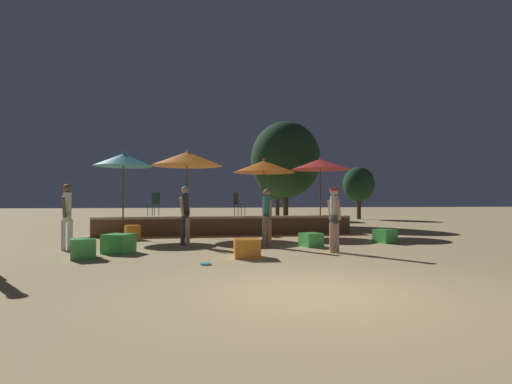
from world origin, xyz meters
TOP-DOWN VIEW (x-y plane):
  - ground_plane at (0.00, 0.00)m, footprint 120.00×120.00m
  - wooden_deck at (-0.34, 10.50)m, footprint 9.57×2.47m
  - patio_umbrella_0 at (1.12, 9.66)m, footprint 2.38×2.38m
  - patio_umbrella_1 at (-4.00, 9.11)m, footprint 2.03×2.03m
  - patio_umbrella_2 at (-1.80, 9.51)m, footprint 2.62×2.62m
  - patio_umbrella_3 at (3.33, 9.51)m, footprint 2.30×2.30m
  - cube_seat_0 at (-3.44, 4.93)m, footprint 0.82×0.82m
  - cube_seat_1 at (-0.42, 3.62)m, footprint 0.61×0.61m
  - cube_seat_2 at (-4.06, 4.04)m, footprint 0.63×0.63m
  - cube_seat_3 at (1.67, 5.42)m, footprint 0.65×0.65m
  - cube_seat_4 at (-3.58, 8.34)m, footprint 0.56×0.56m
  - cube_seat_5 at (4.20, 5.99)m, footprint 0.69×0.69m
  - person_1 at (-1.83, 6.28)m, footprint 0.34×0.46m
  - person_2 at (1.87, 4.14)m, footprint 0.27×0.44m
  - person_3 at (-4.85, 5.63)m, footprint 0.30×0.52m
  - person_4 at (0.42, 5.52)m, footprint 0.27×0.41m
  - bistro_chair_0 at (-3.02, 10.33)m, footprint 0.48×0.48m
  - bistro_chair_1 at (0.15, 10.02)m, footprint 0.48×0.48m
  - frisbee_disc at (-1.39, 2.74)m, footprint 0.22×0.22m
  - background_tree_0 at (3.31, 15.06)m, footprint 3.66×3.66m
  - background_tree_1 at (9.68, 20.17)m, footprint 2.13×2.13m
  - background_tree_2 at (4.24, 21.20)m, footprint 2.68×2.68m

SIDE VIEW (x-z plane):
  - ground_plane at x=0.00m, z-range 0.00..0.00m
  - frisbee_disc at x=-1.39m, z-range 0.00..0.03m
  - cube_seat_3 at x=1.67m, z-range 0.00..0.38m
  - cube_seat_5 at x=4.20m, z-range 0.00..0.41m
  - cube_seat_1 at x=-0.42m, z-range 0.00..0.42m
  - cube_seat_2 at x=-4.06m, z-range 0.00..0.45m
  - cube_seat_0 at x=-3.44m, z-range 0.00..0.47m
  - cube_seat_4 at x=-3.58m, z-range 0.00..0.47m
  - wooden_deck at x=-0.34m, z-range -0.04..0.66m
  - person_4 at x=0.42m, z-range 0.05..1.67m
  - person_2 at x=1.87m, z-range 0.08..1.70m
  - person_1 at x=-1.83m, z-range 0.07..1.78m
  - person_3 at x=-4.85m, z-range 0.07..1.80m
  - bistro_chair_0 at x=-3.02m, z-range 0.79..1.69m
  - bistro_chair_1 at x=0.15m, z-range 0.79..1.69m
  - background_tree_1 at x=9.68m, z-range 0.59..4.14m
  - patio_umbrella_0 at x=1.12m, z-range 1.14..4.04m
  - patio_umbrella_3 at x=3.33m, z-range 1.20..4.19m
  - patio_umbrella_1 at x=-4.00m, z-range 1.20..4.21m
  - background_tree_2 at x=4.24m, z-range 0.64..4.91m
  - patio_umbrella_2 at x=-1.80m, z-range 1.24..4.41m
  - background_tree_0 at x=3.31m, z-range 0.70..6.15m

